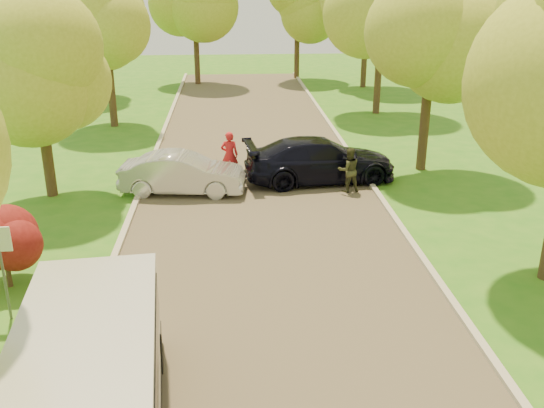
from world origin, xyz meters
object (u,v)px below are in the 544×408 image
object	(u,v)px
minivan	(88,388)
dark_sedan	(320,160)
person_striped	(230,155)
street_sign	(0,254)
person_olive	(349,170)
silver_sedan	(183,173)

from	to	relation	value
minivan	dark_sedan	distance (m)	13.96
person_striped	minivan	bearing A→B (deg)	83.66
person_striped	street_sign	bearing A→B (deg)	66.05
dark_sedan	person_olive	bearing A→B (deg)	-153.33
street_sign	person_olive	distance (m)	11.76
silver_sedan	person_striped	world-z (taller)	person_striped
silver_sedan	person_olive	xyz separation A→B (m)	(5.66, -0.29, 0.09)
minivan	street_sign	bearing A→B (deg)	117.50
dark_sedan	person_striped	size ratio (longest dim) A/B	3.13
minivan	person_olive	bearing A→B (deg)	55.70
person_striped	silver_sedan	bearing A→B (deg)	46.88
minivan	dark_sedan	size ratio (longest dim) A/B	1.04
street_sign	person_olive	bearing A→B (deg)	40.60
minivan	silver_sedan	world-z (taller)	minivan
silver_sedan	person_olive	bearing A→B (deg)	-86.62
street_sign	minivan	xyz separation A→B (m)	(2.60, -3.96, -0.48)
person_striped	person_olive	size ratio (longest dim) A/B	1.11
dark_sedan	person_striped	bearing A→B (deg)	72.89
street_sign	dark_sedan	world-z (taller)	street_sign
street_sign	silver_sedan	bearing A→B (deg)	67.73
minivan	person_striped	world-z (taller)	minivan
person_olive	minivan	bearing A→B (deg)	54.23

